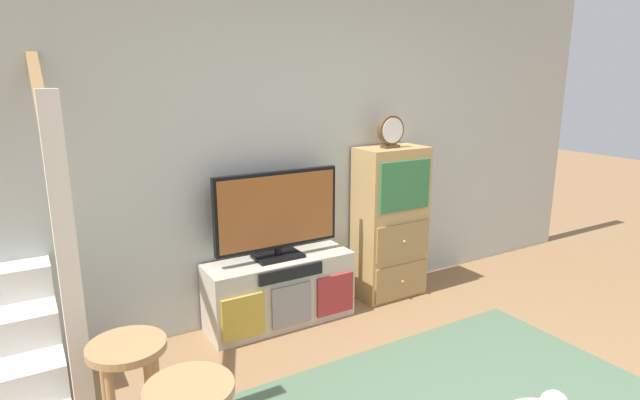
% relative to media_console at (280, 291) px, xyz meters
% --- Properties ---
extents(back_wall, '(6.40, 0.12, 2.70)m').
position_rel_media_console_xyz_m(back_wall, '(0.30, 0.27, 1.09)').
color(back_wall, '#B2B7B2').
rests_on(back_wall, ground_plane).
extents(media_console, '(1.13, 0.38, 0.52)m').
position_rel_media_console_xyz_m(media_console, '(0.00, 0.00, 0.00)').
color(media_console, '#BCB29E').
rests_on(media_console, ground_plane).
extents(television, '(0.97, 0.22, 0.66)m').
position_rel_media_console_xyz_m(television, '(0.00, 0.02, 0.61)').
color(television, black).
rests_on(television, media_console).
extents(side_cabinet, '(0.58, 0.38, 1.28)m').
position_rel_media_console_xyz_m(side_cabinet, '(1.05, 0.01, 0.38)').
color(side_cabinet, tan).
rests_on(side_cabinet, ground_plane).
extents(desk_clock, '(0.24, 0.08, 0.26)m').
position_rel_media_console_xyz_m(desk_clock, '(1.01, -0.00, 1.15)').
color(desk_clock, '#4C3823').
rests_on(desk_clock, side_cabinet).
extents(bar_stool_far, '(0.34, 0.34, 0.72)m').
position_rel_media_console_xyz_m(bar_stool_far, '(-1.28, -1.10, 0.27)').
color(bar_stool_far, '#A37A4C').
rests_on(bar_stool_far, ground_plane).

